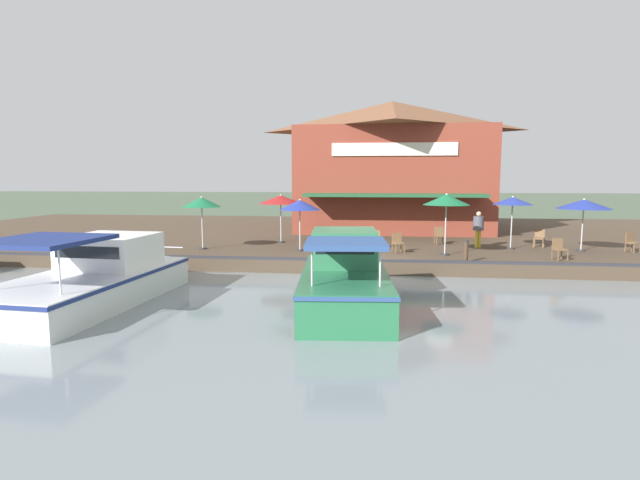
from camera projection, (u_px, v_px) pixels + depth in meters
ground_plane at (363, 277)px, 19.30m from camera, size 220.00×220.00×0.00m
quay_deck at (369, 236)px, 30.11m from camera, size 22.00×56.00×0.60m
quay_edge_fender at (364, 260)px, 19.32m from camera, size 0.20×50.40×0.10m
waterfront_restaurant at (392, 164)px, 31.83m from camera, size 11.61×11.85×8.00m
patio_umbrella_far_corner at (446, 200)px, 20.60m from camera, size 1.92×1.92×2.58m
patio_umbrella_by_entrance at (584, 204)px, 21.81m from camera, size 2.30×2.30×2.32m
patio_umbrella_mid_patio_right at (281, 200)px, 24.70m from camera, size 2.19×2.19×2.40m
patio_umbrella_mid_patio_left at (513, 201)px, 22.48m from camera, size 1.76×1.76×2.40m
patio_umbrella_near_quay_edge at (202, 202)px, 22.42m from camera, size 1.75×1.75×2.39m
patio_umbrella_back_row at (300, 205)px, 21.88m from camera, size 1.82×1.82×2.30m
cafe_chair_under_first_umbrella at (375, 239)px, 22.64m from camera, size 0.49×0.49×0.85m
cafe_chair_far_corner_seat at (539, 237)px, 23.24m from camera, size 0.58×0.58×0.85m
cafe_chair_facing_river at (559, 248)px, 19.65m from camera, size 0.53×0.53×0.85m
cafe_chair_beside_entrance at (439, 235)px, 24.20m from camera, size 0.51×0.51×0.85m
cafe_chair_back_row_seat at (398, 242)px, 21.51m from camera, size 0.56×0.56×0.85m
cafe_chair_mid_patio at (632, 241)px, 21.67m from camera, size 0.59×0.59×0.85m
person_at_quay_edge at (478, 225)px, 22.96m from camera, size 0.48×0.48×1.68m
motorboat_mid_row at (104, 276)px, 15.57m from camera, size 8.42×3.57×2.18m
motorboat_second_along at (344, 276)px, 15.14m from camera, size 7.31×2.95×2.16m
mooring_post at (466, 251)px, 19.07m from camera, size 0.22×0.22×0.86m
tree_downstream_bank at (341, 167)px, 38.34m from camera, size 4.03×3.83×6.03m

